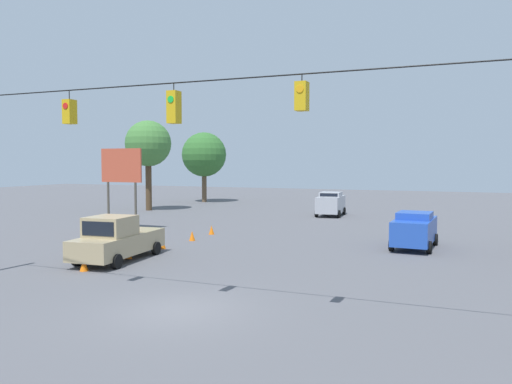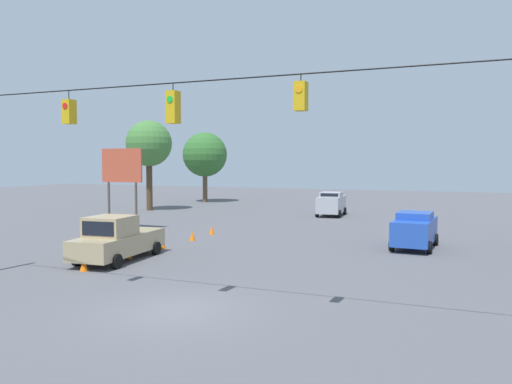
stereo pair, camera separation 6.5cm
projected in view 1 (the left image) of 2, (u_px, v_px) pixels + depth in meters
ground_plane at (177, 310)px, 15.41m from camera, size 140.00×140.00×0.00m
overhead_signal_span at (174, 157)px, 15.05m from camera, size 20.64×0.38×7.75m
sedan_blue_oncoming_far at (414, 229)px, 26.48m from camera, size 2.27×4.48×1.93m
sedan_silver_withflow_deep at (331, 203)px, 42.53m from camera, size 2.26×4.26×2.03m
pickup_truck_tan_parked_shoulder at (117, 240)px, 23.11m from camera, size 2.57×5.48×2.12m
traffic_cone_nearest at (84, 264)px, 20.92m from camera, size 0.36×0.36×0.57m
traffic_cone_second at (128, 253)px, 23.60m from camera, size 0.36×0.36×0.57m
traffic_cone_third at (162, 243)px, 26.35m from camera, size 0.36×0.36×0.57m
traffic_cone_fourth at (192, 236)px, 29.04m from camera, size 0.36×0.36×0.57m
traffic_cone_fifth at (212, 230)px, 31.57m from camera, size 0.36×0.36×0.57m
roadside_billboard at (121, 172)px, 33.51m from camera, size 3.20×0.16×5.49m
tree_horizon_left at (148, 144)px, 47.12m from camera, size 4.34×4.34×8.52m
tree_horizon_right at (204, 155)px, 57.22m from camera, size 5.09×5.09×8.01m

